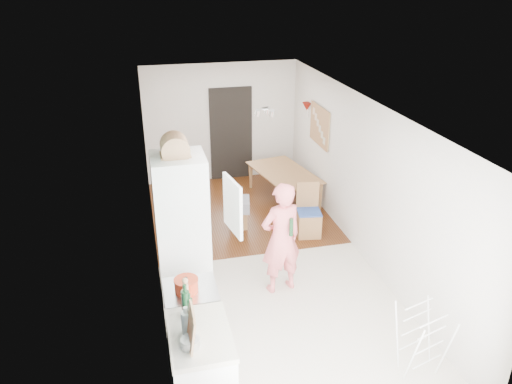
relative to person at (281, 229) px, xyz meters
name	(u,v)px	position (x,y,z in m)	size (l,w,h in m)	color
room_shell	(263,189)	(-0.07, 0.77, 0.28)	(3.20, 7.00, 2.50)	beige
floor	(262,261)	(-0.07, 0.77, -0.97)	(3.20, 7.00, 0.01)	beige
wood_floor_overlay	(238,210)	(-0.07, 2.62, -0.97)	(3.20, 3.30, 0.01)	#522C15
sage_wall_panel	(159,227)	(-1.66, -1.23, 0.88)	(0.02, 3.00, 1.30)	slate
tile_splashback	(169,318)	(-1.65, -1.78, 0.18)	(0.02, 1.90, 0.50)	black
doorway_recess	(231,134)	(0.13, 4.25, 0.03)	(0.90, 0.04, 2.00)	black
base_cabinet	(202,370)	(-1.37, -1.78, -0.54)	(0.60, 0.90, 0.86)	white
worktop	(199,335)	(-1.37, -1.78, -0.08)	(0.62, 0.92, 0.06)	beige
range_cooker	(193,323)	(-1.37, -1.03, -0.53)	(0.60, 0.60, 0.88)	white
cooker_top	(190,291)	(-1.37, -1.03, -0.07)	(0.60, 0.60, 0.04)	silver
fridge_housing	(183,234)	(-1.34, -0.01, 0.10)	(0.66, 0.66, 2.15)	white
fridge_door	(233,206)	(-0.73, -0.31, 0.58)	(0.56, 0.04, 0.70)	white
fridge_interior	(205,198)	(-1.03, -0.01, 0.58)	(0.02, 0.52, 0.66)	white
pinboard	(320,126)	(1.51, 2.67, 0.58)	(0.03, 0.90, 0.70)	tan
pinboard_frame	(319,126)	(1.50, 2.67, 0.58)	(0.01, 0.94, 0.74)	olive
wall_sconce	(307,107)	(1.47, 3.32, 0.78)	(0.18, 0.18, 0.16)	maroon
person	(281,229)	(0.00, 0.00, 0.00)	(0.71, 0.47, 1.94)	#F57076
dining_table	(285,187)	(0.95, 2.93, -0.72)	(1.41, 0.78, 0.50)	olive
dining_chair	(309,211)	(0.91, 1.40, -0.51)	(0.39, 0.39, 0.92)	olive
stool	(238,218)	(-0.20, 1.95, -0.78)	(0.29, 0.29, 0.38)	olive
grey_drape	(237,205)	(-0.23, 1.91, -0.50)	(0.43, 0.43, 0.19)	gray
drying_rack	(422,341)	(1.09, -1.91, -0.56)	(0.43, 0.39, 0.83)	white
bread_bin	(175,148)	(-1.36, 0.01, 1.27)	(0.36, 0.34, 0.19)	tan
red_casserole	(186,285)	(-1.41, -1.07, 0.03)	(0.27, 0.27, 0.16)	red
steel_pan	(190,343)	(-1.48, -1.97, -0.01)	(0.18, 0.18, 0.09)	silver
held_bottle	(291,227)	(0.10, -0.11, 0.07)	(0.06, 0.06, 0.26)	#163C1E
bottle_a	(186,305)	(-1.46, -1.54, 0.12)	(0.08, 0.08, 0.33)	#163C1E
bottle_b	(190,309)	(-1.43, -1.56, 0.08)	(0.06, 0.06, 0.26)	#163C1E
bottle_c	(186,323)	(-1.49, -1.76, 0.07)	(0.10, 0.10, 0.24)	silver
pepper_mill_front	(185,305)	(-1.47, -1.46, 0.07)	(0.07, 0.07, 0.24)	tan
pepper_mill_back	(186,293)	(-1.44, -1.25, 0.07)	(0.06, 0.06, 0.24)	tan
chopping_boards	(191,328)	(-1.46, -1.95, 0.15)	(0.04, 0.30, 0.40)	tan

